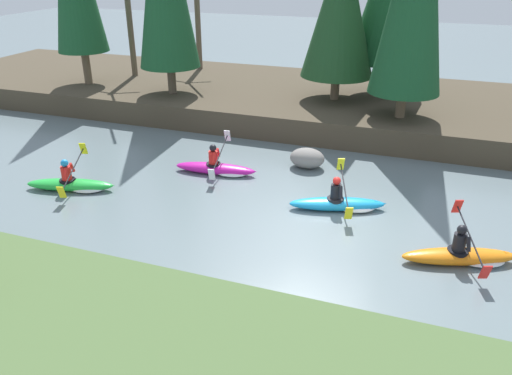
{
  "coord_description": "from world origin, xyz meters",
  "views": [
    {
      "loc": [
        2.1,
        -11.77,
        6.68
      ],
      "look_at": [
        -2.18,
        0.37,
        0.55
      ],
      "focal_mm": 35.0,
      "sensor_mm": 36.0,
      "label": 1
    }
  ],
  "objects_px": {
    "kayaker_trailing": "(219,168)",
    "kayaker_far_back": "(73,184)",
    "kayaker_middle": "(341,203)",
    "boulder_midstream": "(307,158)",
    "kayaker_lead": "(464,255)"
  },
  "relations": [
    {
      "from": "kayaker_trailing",
      "to": "kayaker_far_back",
      "type": "xyz_separation_m",
      "value": [
        -3.71,
        -2.63,
        0.0
      ]
    },
    {
      "from": "kayaker_middle",
      "to": "boulder_midstream",
      "type": "bearing_deg",
      "value": 103.58
    },
    {
      "from": "kayaker_trailing",
      "to": "boulder_midstream",
      "type": "xyz_separation_m",
      "value": [
        2.62,
        1.5,
        0.13
      ]
    },
    {
      "from": "kayaker_middle",
      "to": "kayaker_trailing",
      "type": "bearing_deg",
      "value": 146.34
    },
    {
      "from": "kayaker_lead",
      "to": "kayaker_far_back",
      "type": "distance_m",
      "value": 11.23
    },
    {
      "from": "kayaker_lead",
      "to": "kayaker_far_back",
      "type": "bearing_deg",
      "value": 158.89
    },
    {
      "from": "kayaker_lead",
      "to": "boulder_midstream",
      "type": "relative_size",
      "value": 2.33
    },
    {
      "from": "kayaker_lead",
      "to": "kayaker_middle",
      "type": "height_order",
      "value": "same"
    },
    {
      "from": "boulder_midstream",
      "to": "kayaker_middle",
      "type": "bearing_deg",
      "value": -57.97
    },
    {
      "from": "kayaker_lead",
      "to": "kayaker_far_back",
      "type": "relative_size",
      "value": 0.99
    },
    {
      "from": "kayaker_far_back",
      "to": "boulder_midstream",
      "type": "relative_size",
      "value": 2.35
    },
    {
      "from": "kayaker_middle",
      "to": "boulder_midstream",
      "type": "xyz_separation_m",
      "value": [
        -1.67,
        2.66,
        0.13
      ]
    },
    {
      "from": "kayaker_far_back",
      "to": "boulder_midstream",
      "type": "xyz_separation_m",
      "value": [
        6.33,
        4.13,
        0.13
      ]
    },
    {
      "from": "kayaker_middle",
      "to": "kayaker_trailing",
      "type": "distance_m",
      "value": 4.44
    },
    {
      "from": "kayaker_middle",
      "to": "boulder_midstream",
      "type": "distance_m",
      "value": 3.14
    }
  ]
}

